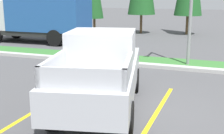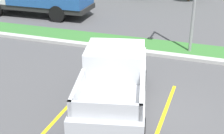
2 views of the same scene
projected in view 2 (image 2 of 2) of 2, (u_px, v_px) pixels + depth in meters
ground_plane at (131, 111)px, 10.45m from camera, size 120.00×120.00×0.00m
parking_line_near at (71, 103)px, 10.90m from camera, size 0.12×4.80×0.01m
parking_line_far at (162, 120)px, 9.97m from camera, size 0.12×4.80×0.01m
curb_strip at (161, 54)px, 14.72m from camera, size 56.00×0.40×0.15m
grass_median at (166, 47)px, 15.69m from camera, size 56.00×1.80×0.06m
pickup_truck_main at (114, 82)px, 10.05m from camera, size 3.05×5.52×2.10m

